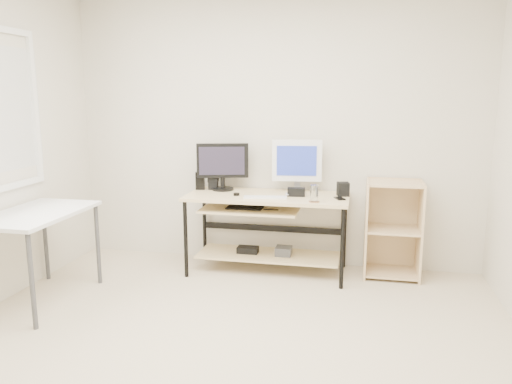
{
  "coord_description": "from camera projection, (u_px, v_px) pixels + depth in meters",
  "views": [
    {
      "loc": [
        0.83,
        -2.82,
        1.66
      ],
      "look_at": [
        -0.03,
        1.3,
        0.84
      ],
      "focal_mm": 35.0,
      "sensor_mm": 36.0,
      "label": 1
    }
  ],
  "objects": [
    {
      "name": "mouse",
      "position": [
        289.0,
        194.0,
        4.59
      ],
      "size": [
        0.09,
        0.12,
        0.04
      ],
      "primitive_type": "ellipsoid",
      "rotation": [
        0.0,
        0.0,
        -0.24
      ],
      "color": "#B1B1B6",
      "rests_on": "desk"
    },
    {
      "name": "white_imac",
      "position": [
        297.0,
        162.0,
        4.72
      ],
      "size": [
        0.47,
        0.15,
        0.5
      ],
      "rotation": [
        0.0,
        0.0,
        0.12
      ],
      "color": "silver",
      "rests_on": "desk"
    },
    {
      "name": "speaker_left",
      "position": [
        213.0,
        179.0,
        4.89
      ],
      "size": [
        0.1,
        0.1,
        0.19
      ],
      "rotation": [
        0.0,
        0.0,
        0.09
      ],
      "color": "black",
      "rests_on": "desk"
    },
    {
      "name": "coaster",
      "position": [
        314.0,
        202.0,
        4.33
      ],
      "size": [
        0.12,
        0.12,
        0.01
      ],
      "primitive_type": "cylinder",
      "rotation": [
        0.0,
        0.0,
        0.3
      ],
      "color": "#946442",
      "rests_on": "desk"
    },
    {
      "name": "center_speaker",
      "position": [
        296.0,
        192.0,
        4.57
      ],
      "size": [
        0.16,
        0.08,
        0.08
      ],
      "primitive_type": "cube",
      "rotation": [
        0.0,
        0.0,
        0.07
      ],
      "color": "black",
      "rests_on": "desk"
    },
    {
      "name": "room",
      "position": [
        197.0,
        153.0,
        3.0
      ],
      "size": [
        4.01,
        4.01,
        2.62
      ],
      "color": "beige",
      "rests_on": "ground"
    },
    {
      "name": "speaker_right",
      "position": [
        343.0,
        189.0,
        4.59
      ],
      "size": [
        0.12,
        0.12,
        0.13
      ],
      "primitive_type": "cube",
      "rotation": [
        0.0,
        0.0,
        0.22
      ],
      "color": "black",
      "rests_on": "desk"
    },
    {
      "name": "volume_puck",
      "position": [
        236.0,
        194.0,
        4.6
      ],
      "size": [
        0.06,
        0.06,
        0.02
      ],
      "primitive_type": "cylinder",
      "rotation": [
        0.0,
        0.0,
        -0.11
      ],
      "color": "black",
      "rests_on": "desk"
    },
    {
      "name": "keyboard",
      "position": [
        265.0,
        197.0,
        4.49
      ],
      "size": [
        0.4,
        0.17,
        0.01
      ],
      "primitive_type": "cube",
      "rotation": [
        0.0,
        0.0,
        0.15
      ],
      "color": "white",
      "rests_on": "desk"
    },
    {
      "name": "smartphone",
      "position": [
        340.0,
        198.0,
        4.45
      ],
      "size": [
        0.11,
        0.14,
        0.01
      ],
      "primitive_type": "cube",
      "rotation": [
        0.0,
        0.0,
        0.42
      ],
      "color": "black",
      "rests_on": "desk"
    },
    {
      "name": "audio_controller",
      "position": [
        200.0,
        181.0,
        4.89
      ],
      "size": [
        0.09,
        0.07,
        0.17
      ],
      "primitive_type": "cube",
      "rotation": [
        0.0,
        0.0,
        0.14
      ],
      "color": "black",
      "rests_on": "desk"
    },
    {
      "name": "black_monitor",
      "position": [
        223.0,
        164.0,
        4.82
      ],
      "size": [
        0.49,
        0.21,
        0.46
      ],
      "rotation": [
        0.0,
        0.0,
        0.27
      ],
      "color": "black",
      "rests_on": "desk"
    },
    {
      "name": "desk",
      "position": [
        265.0,
        217.0,
        4.68
      ],
      "size": [
        1.5,
        0.65,
        0.75
      ],
      "color": "beige",
      "rests_on": "ground"
    },
    {
      "name": "drinking_glass",
      "position": [
        314.0,
        193.0,
        4.31
      ],
      "size": [
        0.09,
        0.09,
        0.14
      ],
      "primitive_type": "cylinder",
      "rotation": [
        0.0,
        0.0,
        0.3
      ],
      "color": "white",
      "rests_on": "coaster"
    },
    {
      "name": "side_table",
      "position": [
        36.0,
        222.0,
        3.97
      ],
      "size": [
        0.6,
        1.0,
        0.75
      ],
      "color": "white",
      "rests_on": "ground"
    },
    {
      "name": "shelf_unit",
      "position": [
        392.0,
        228.0,
        4.62
      ],
      "size": [
        0.5,
        0.4,
        0.9
      ],
      "color": "beige",
      "rests_on": "ground"
    }
  ]
}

